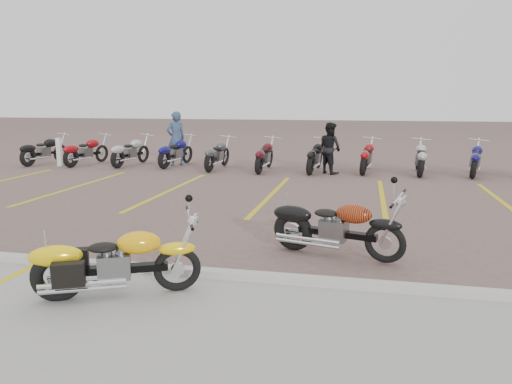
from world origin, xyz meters
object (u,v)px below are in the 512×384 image
flame_cruiser (334,229)px  person_b (330,148)px  bollard (59,152)px  person_a (176,139)px  yellow_cruiser (114,265)px

flame_cruiser → person_b: 8.68m
flame_cruiser → bollard: bollard is taller
person_b → person_a: bearing=35.4°
person_a → flame_cruiser: bearing=79.0°
person_a → bollard: bearing=-30.3°
person_a → person_b: 5.58m
yellow_cruiser → flame_cruiser: 3.29m
yellow_cruiser → flame_cruiser: flame_cruiser is taller
person_a → bollard: person_a is taller
person_a → bollard: 4.18m
flame_cruiser → person_a: (-6.20, 9.45, 0.54)m
person_a → person_b: bearing=127.4°
bollard → person_b: bearing=1.2°
yellow_cruiser → bollard: size_ratio=1.85×
yellow_cruiser → person_b: bearing=56.3°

